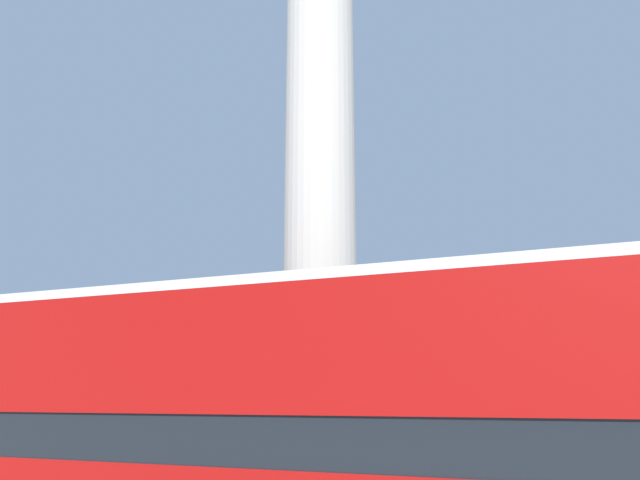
{
  "coord_description": "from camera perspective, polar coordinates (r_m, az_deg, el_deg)",
  "views": [
    {
      "loc": [
        6.41,
        -13.32,
        2.93
      ],
      "look_at": [
        0.0,
        0.0,
        6.67
      ],
      "focal_mm": 35.0,
      "sensor_mm": 36.0,
      "label": 1
    }
  ],
  "objects": [
    {
      "name": "bus_a",
      "position": [
        8.23,
        -4.35,
        -18.01
      ],
      "size": [
        11.34,
        3.24,
        4.3
      ],
      "rotation": [
        0.0,
        0.0,
        0.06
      ],
      "color": "#A80F0C",
      "rests_on": "ground_plane"
    },
    {
      "name": "equestrian_statue",
      "position": [
        24.3,
        -25.06,
        -15.91
      ],
      "size": [
        3.8,
        2.73,
        6.0
      ],
      "rotation": [
        0.0,
        0.0,
        -0.01
      ],
      "color": "beige",
      "rests_on": "ground_plane"
    },
    {
      "name": "street_lamp",
      "position": [
        14.82,
        -15.71,
        -13.46
      ],
      "size": [
        0.44,
        0.44,
        5.16
      ],
      "color": "black",
      "rests_on": "ground_plane"
    },
    {
      "name": "monument_column",
      "position": [
        15.61,
        0.0,
        4.59
      ],
      "size": [
        4.56,
        4.56,
        21.6
      ],
      "color": "beige",
      "rests_on": "ground_plane"
    }
  ]
}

